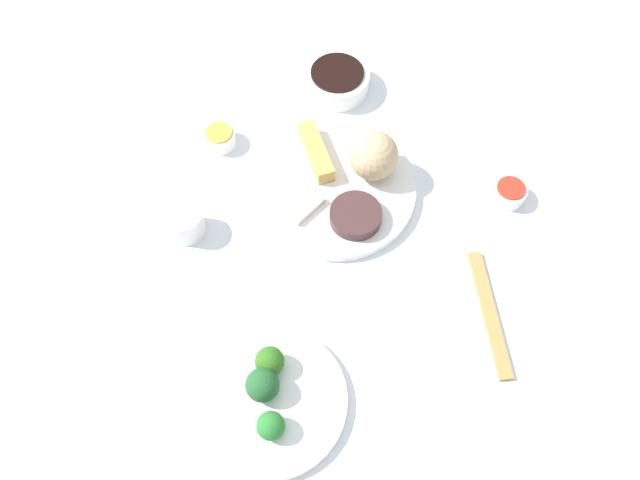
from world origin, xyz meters
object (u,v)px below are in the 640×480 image
at_px(main_plate, 336,189).
at_px(teacup, 185,223).
at_px(sauce_ramekin_sweet_and_sour, 509,193).
at_px(sauce_ramekin_hot_mustard, 220,138).
at_px(broccoli_plate, 270,400).
at_px(soy_sauce_bowl, 337,81).
at_px(chopsticks_pair, 489,313).

xyz_separation_m(main_plate, teacup, (-0.21, 0.12, 0.02)).
distance_m(main_plate, teacup, 0.25).
bearing_deg(sauce_ramekin_sweet_and_sour, sauce_ramekin_hot_mustard, 119.81).
relative_size(broccoli_plate, sauce_ramekin_sweet_and_sour, 3.90).
bearing_deg(main_plate, broccoli_plate, -152.04).
relative_size(main_plate, teacup, 4.55).
bearing_deg(broccoli_plate, soy_sauce_bowl, 33.31).
relative_size(teacup, chopsticks_pair, 0.28).
bearing_deg(chopsticks_pair, sauce_ramekin_sweet_and_sour, 27.84).
bearing_deg(broccoli_plate, teacup, 70.34).
bearing_deg(teacup, chopsticks_pair, -64.23).
relative_size(soy_sauce_bowl, sauce_ramekin_sweet_and_sour, 2.11).
bearing_deg(soy_sauce_bowl, teacup, -175.49).
height_order(sauce_ramekin_hot_mustard, teacup, teacup).
height_order(soy_sauce_bowl, sauce_ramekin_sweet_and_sour, soy_sauce_bowl).
bearing_deg(soy_sauce_bowl, sauce_ramekin_hot_mustard, 165.17).
relative_size(sauce_ramekin_hot_mustard, chopsticks_pair, 0.27).
height_order(main_plate, chopsticks_pair, main_plate).
distance_m(soy_sauce_bowl, sauce_ramekin_sweet_and_sour, 0.36).
bearing_deg(teacup, main_plate, -29.48).
bearing_deg(chopsticks_pair, soy_sauce_bowl, 69.33).
height_order(soy_sauce_bowl, teacup, teacup).
height_order(sauce_ramekin_sweet_and_sour, sauce_ramekin_hot_mustard, same).
bearing_deg(sauce_ramekin_hot_mustard, teacup, -149.38).
relative_size(main_plate, sauce_ramekin_sweet_and_sour, 4.79).
xyz_separation_m(main_plate, broccoli_plate, (-0.32, -0.17, -0.00)).
xyz_separation_m(soy_sauce_bowl, teacup, (-0.38, -0.03, 0.00)).
xyz_separation_m(main_plate, sauce_ramekin_sweet_and_sour, (0.18, -0.21, 0.01)).
distance_m(broccoli_plate, teacup, 0.31).
relative_size(broccoli_plate, sauce_ramekin_hot_mustard, 3.90).
xyz_separation_m(broccoli_plate, teacup, (0.10, 0.29, 0.02)).
distance_m(main_plate, chopsticks_pair, 0.31).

